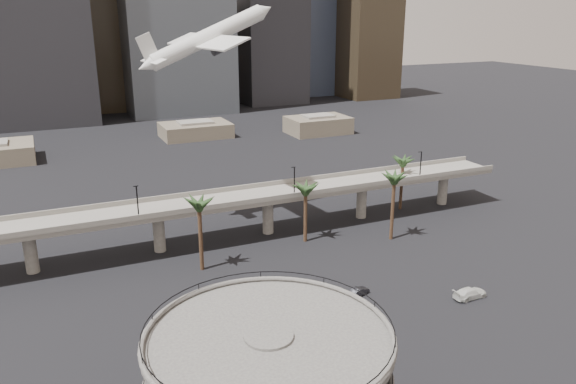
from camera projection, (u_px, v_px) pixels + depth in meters
name	position (u px, v px, depth m)	size (l,w,h in m)	color
overpass	(215.00, 206.00, 107.84)	(130.00, 9.30, 14.70)	slate
palm_trees	(332.00, 184.00, 108.49)	(54.40, 18.40, 14.00)	#452E1D
low_buildings	(158.00, 137.00, 187.63)	(135.00, 27.50, 6.80)	brown
skyline	(133.00, 1.00, 242.04)	(269.00, 86.00, 128.98)	gray
airborne_jet	(208.00, 38.00, 110.28)	(30.28, 27.61, 14.07)	silver
car_a	(251.00, 339.00, 75.97)	(1.90, 4.73, 1.61)	#B11E19
car_b	(358.00, 292.00, 89.00)	(1.42, 4.07, 1.34)	black
car_c	(470.00, 293.00, 88.23)	(2.35, 5.77, 1.68)	silver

